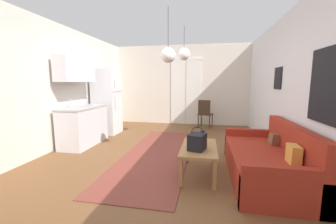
{
  "coord_description": "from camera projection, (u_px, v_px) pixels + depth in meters",
  "views": [
    {
      "loc": [
        0.87,
        -3.41,
        1.42
      ],
      "look_at": [
        0.04,
        1.07,
        0.77
      ],
      "focal_mm": 22.01,
      "sensor_mm": 36.0,
      "label": 1
    }
  ],
  "objects": [
    {
      "name": "refrigerator",
      "position": [
        107.0,
        102.0,
        5.74
      ],
      "size": [
        0.65,
        0.65,
        1.79
      ],
      "color": "white",
      "rests_on": "ground_plane"
    },
    {
      "name": "pendant_lamp_near",
      "position": [
        168.0,
        55.0,
        3.52
      ],
      "size": [
        0.26,
        0.26,
        0.92
      ],
      "color": "black"
    },
    {
      "name": "couch",
      "position": [
        269.0,
        161.0,
        3.06
      ],
      "size": [
        0.94,
        1.92,
        0.81
      ],
      "color": "maroon",
      "rests_on": "ground_plane"
    },
    {
      "name": "wall_right",
      "position": [
        304.0,
        88.0,
        3.07
      ],
      "size": [
        0.12,
        7.46,
        2.67
      ],
      "color": "silver",
      "rests_on": "ground_plane"
    },
    {
      "name": "kitchen_counter",
      "position": [
        82.0,
        112.0,
        4.68
      ],
      "size": [
        0.58,
        1.24,
        1.99
      ],
      "color": "silver",
      "rests_on": "ground_plane"
    },
    {
      "name": "bamboo_vase",
      "position": [
        202.0,
        137.0,
        3.31
      ],
      "size": [
        0.08,
        0.08,
        0.44
      ],
      "color": "#2D2D33",
      "rests_on": "coffee_table"
    },
    {
      "name": "wall_back",
      "position": [
        181.0,
        85.0,
        7.06
      ],
      "size": [
        4.71,
        0.13,
        2.67
      ],
      "color": "silver",
      "rests_on": "ground_plane"
    },
    {
      "name": "wall_left",
      "position": [
        37.0,
        87.0,
        3.91
      ],
      "size": [
        0.12,
        7.46,
        2.67
      ],
      "color": "silver",
      "rests_on": "ground_plane"
    },
    {
      "name": "handbag",
      "position": [
        197.0,
        142.0,
        3.0
      ],
      "size": [
        0.29,
        0.32,
        0.34
      ],
      "color": "black",
      "rests_on": "coffee_table"
    },
    {
      "name": "coffee_table",
      "position": [
        199.0,
        150.0,
        3.18
      ],
      "size": [
        0.53,
        0.98,
        0.44
      ],
      "color": "#A87542",
      "rests_on": "ground_plane"
    },
    {
      "name": "area_rug",
      "position": [
        158.0,
        154.0,
        4.14
      ],
      "size": [
        1.24,
        3.62,
        0.01
      ],
      "primitive_type": "cube",
      "color": "brown",
      "rests_on": "ground_plane"
    },
    {
      "name": "pendant_lamp_far",
      "position": [
        184.0,
        54.0,
        4.65
      ],
      "size": [
        0.27,
        0.27,
        0.75
      ],
      "color": "black"
    },
    {
      "name": "ground_plane",
      "position": [
        155.0,
        165.0,
        3.68
      ],
      "size": [
        5.11,
        7.86,
        0.1
      ],
      "primitive_type": "cube",
      "color": "brown"
    },
    {
      "name": "accent_chair",
      "position": [
        205.0,
        112.0,
        6.47
      ],
      "size": [
        0.51,
        0.49,
        0.89
      ],
      "rotation": [
        0.0,
        0.0,
        2.88
      ],
      "color": "#382619",
      "rests_on": "ground_plane"
    }
  ]
}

